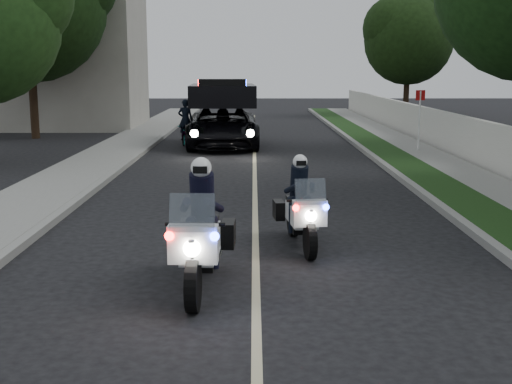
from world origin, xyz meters
TOP-DOWN VIEW (x-y plane):
  - ground at (0.00, 0.00)m, footprint 120.00×120.00m
  - curb_right at (4.10, 10.00)m, footprint 0.20×60.00m
  - grass_verge at (4.80, 10.00)m, footprint 1.20×60.00m
  - sidewalk_right at (6.10, 10.00)m, footprint 1.40×60.00m
  - property_wall at (7.10, 10.00)m, footprint 0.22×60.00m
  - curb_left at (-4.10, 10.00)m, footprint 0.20×60.00m
  - sidewalk_left at (-5.20, 10.00)m, footprint 2.00×60.00m
  - building_far at (-10.00, 26.00)m, footprint 8.00×6.00m
  - lane_marking at (0.00, 10.00)m, footprint 0.12×50.00m
  - police_moto_left at (-0.78, 0.02)m, footprint 0.85×2.23m
  - police_moto_right at (0.79, 2.25)m, footprint 0.89×1.98m
  - police_suv at (-1.25, 17.28)m, footprint 2.98×6.03m
  - bicycle at (-2.81, 17.95)m, footprint 0.59×1.57m
  - cyclist at (-2.81, 17.95)m, footprint 0.61×0.42m
  - sign_post at (6.00, 15.03)m, footprint 0.45×0.45m
  - tree_right_e at (9.75, 33.67)m, footprint 6.91×6.91m
  - tree_left_far at (-9.77, 20.47)m, footprint 8.13×8.13m

SIDE VIEW (x-z plane):
  - ground at x=0.00m, z-range 0.00..0.00m
  - police_moto_left at x=-0.78m, z-range -0.94..0.94m
  - police_moto_right at x=0.79m, z-range -0.81..0.81m
  - police_suv at x=-1.25m, z-range -1.44..1.44m
  - bicycle at x=-2.81m, z-range -0.41..0.41m
  - cyclist at x=-2.81m, z-range -0.83..0.83m
  - sign_post at x=6.00m, z-range -1.19..1.19m
  - tree_right_e at x=9.75m, z-range -4.69..4.69m
  - tree_left_far at x=-9.77m, z-range -5.67..5.67m
  - lane_marking at x=0.00m, z-range 0.00..0.01m
  - curb_right at x=4.10m, z-range 0.00..0.15m
  - curb_left at x=-4.10m, z-range 0.00..0.15m
  - grass_verge at x=4.80m, z-range 0.00..0.16m
  - sidewalk_right at x=6.10m, z-range 0.00..0.16m
  - sidewalk_left at x=-5.20m, z-range 0.00..0.16m
  - property_wall at x=7.10m, z-range 0.00..1.50m
  - building_far at x=-10.00m, z-range 0.00..7.00m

